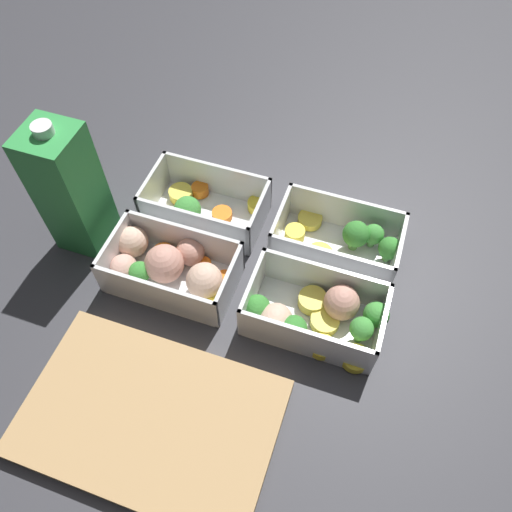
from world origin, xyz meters
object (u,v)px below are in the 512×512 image
object	(u,v)px
container_near_right	(202,206)
container_far_right	(169,266)
container_near_left	(342,241)
container_far_left	(316,315)
juice_carton	(70,191)

from	to	relation	value
container_near_right	container_far_right	distance (m)	0.11
container_near_left	container_far_left	bearing A→B (deg)	87.99
container_near_left	container_near_right	distance (m)	0.20
container_near_right	container_far_left	distance (m)	0.23
container_far_left	container_far_right	world-z (taller)	same
container_near_left	container_near_right	size ratio (longest dim) A/B	0.99
container_near_left	container_far_right	distance (m)	0.23
container_far_left	container_far_right	bearing A→B (deg)	-1.92
container_far_left	container_far_right	size ratio (longest dim) A/B	0.96
container_near_right	container_far_left	world-z (taller)	same
container_far_right	container_near_right	bearing A→B (deg)	-90.01
container_near_left	container_far_right	size ratio (longest dim) A/B	0.94
container_near_left	container_near_right	bearing A→B (deg)	1.24
container_near_right	container_far_left	xyz separation A→B (m)	(-0.20, 0.12, 0.00)
container_near_right	juice_carton	bearing A→B (deg)	32.08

